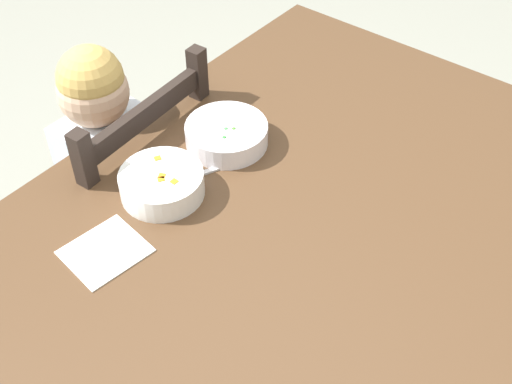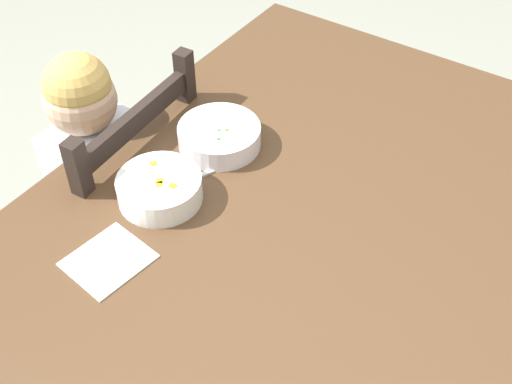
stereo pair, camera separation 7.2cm
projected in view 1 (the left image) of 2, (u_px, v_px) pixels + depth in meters
The scene contains 7 objects.
dining_table at pixel (279, 263), 1.36m from camera, with size 1.53×1.02×0.77m.
dining_chair at pixel (124, 211), 1.80m from camera, with size 0.44×0.44×0.90m.
child_figure at pixel (114, 163), 1.67m from camera, with size 0.32×0.31×0.95m.
bowl_of_peas at pixel (227, 134), 1.48m from camera, with size 0.19×0.19×0.05m.
bowl_of_carrots at pixel (162, 183), 1.36m from camera, with size 0.18×0.18×0.06m.
spoon at pixel (184, 179), 1.40m from camera, with size 0.13×0.07×0.01m.
paper_napkin at pixel (105, 251), 1.26m from camera, with size 0.15×0.13×0.00m, color white.
Camera 1 is at (-0.72, -0.50, 1.73)m, focal length 46.20 mm.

